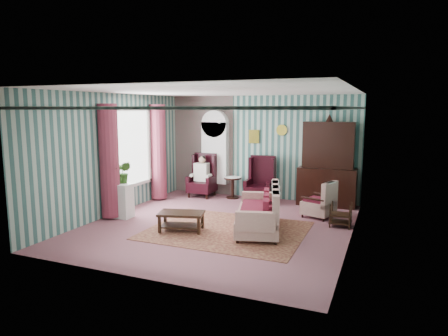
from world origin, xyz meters
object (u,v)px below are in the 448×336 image
at_px(wingback_left, 202,175).
at_px(seated_woman, 202,177).
at_px(nest_table, 341,215).
at_px(bookcase, 215,157).
at_px(plant_stand, 120,201).
at_px(round_side_table, 233,188).
at_px(floral_armchair, 319,194).
at_px(coffee_table, 181,222).
at_px(dresser_hutch, 328,161).
at_px(wingback_right, 260,179).
at_px(sofa, 258,207).

height_order(wingback_left, seated_woman, wingback_left).
distance_m(wingback_left, nest_table, 4.37).
xyz_separation_m(bookcase, plant_stand, (-1.05, -3.14, -0.72)).
xyz_separation_m(round_side_table, floral_armchair, (2.60, -1.10, 0.25)).
bearing_deg(coffee_table, round_side_table, 92.32).
bearing_deg(dresser_hutch, plant_stand, -144.92).
distance_m(dresser_hutch, seated_woman, 3.56).
distance_m(bookcase, plant_stand, 3.39).
xyz_separation_m(wingback_right, round_side_table, (-0.85, 0.15, -0.33)).
height_order(plant_stand, sofa, sofa).
relative_size(dresser_hutch, coffee_table, 2.54).
relative_size(plant_stand, floral_armchair, 0.73).
bearing_deg(wingback_left, floral_armchair, -15.19).
height_order(dresser_hutch, wingback_left, dresser_hutch).
bearing_deg(nest_table, seated_woman, 159.15).
xyz_separation_m(seated_woman, plant_stand, (-0.80, -2.75, -0.19)).
relative_size(wingback_right, nest_table, 2.31).
xyz_separation_m(dresser_hutch, coffee_table, (-2.47, -3.42, -0.98)).
bearing_deg(nest_table, sofa, -148.43).
relative_size(seated_woman, coffee_table, 1.27).
height_order(wingback_left, plant_stand, wingback_left).
height_order(nest_table, floral_armchair, floral_armchair).
xyz_separation_m(plant_stand, coffee_table, (1.83, -0.40, -0.20)).
bearing_deg(wingback_left, plant_stand, -106.22).
distance_m(wingback_left, round_side_table, 0.97).
xyz_separation_m(bookcase, floral_armchair, (3.25, -1.34, -0.57)).
bearing_deg(wingback_left, round_side_table, 9.46).
height_order(seated_woman, floral_armchair, seated_woman).
distance_m(bookcase, sofa, 3.72).
distance_m(seated_woman, floral_armchair, 3.63).
height_order(dresser_hutch, sofa, dresser_hutch).
bearing_deg(wingback_right, seated_woman, 180.00).
distance_m(wingback_left, coffee_table, 3.34).
relative_size(sofa, coffee_table, 2.07).
xyz_separation_m(bookcase, wingback_right, (1.50, -0.39, -0.50)).
bearing_deg(wingback_right, dresser_hutch, 8.77).
distance_m(plant_stand, sofa, 3.31).
height_order(wingback_right, sofa, wingback_right).
bearing_deg(coffee_table, wingback_left, 108.17).
bearing_deg(coffee_table, nest_table, 27.77).
distance_m(plant_stand, floral_armchair, 4.66).
bearing_deg(floral_armchair, bookcase, 86.17).
bearing_deg(wingback_left, sofa, -45.17).
height_order(wingback_right, round_side_table, wingback_right).
distance_m(nest_table, floral_armchair, 0.87).
bearing_deg(wingback_right, round_side_table, 169.99).
relative_size(wingback_left, round_side_table, 2.08).
relative_size(floral_armchair, coffee_table, 1.18).
height_order(dresser_hutch, nest_table, dresser_hutch).
bearing_deg(bookcase, wingback_left, -122.66).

